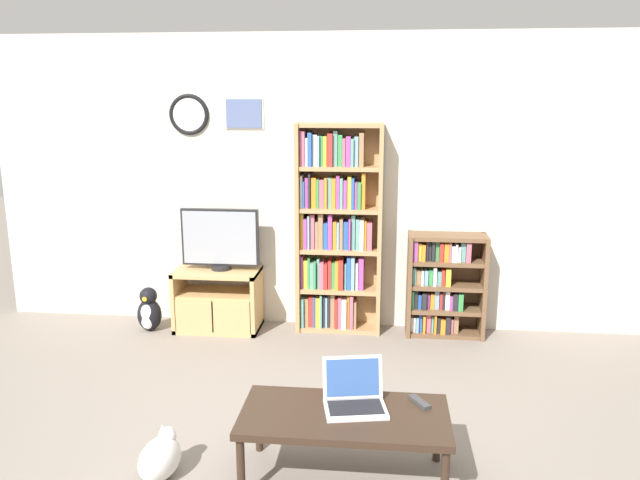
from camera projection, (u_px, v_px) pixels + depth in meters
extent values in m
plane|color=gray|center=(288.00, 471.00, 3.52)|extent=(18.00, 18.00, 0.00)
cube|color=beige|center=(327.00, 184.00, 5.55)|extent=(6.12, 0.06, 2.60)
torus|color=black|center=(189.00, 115.00, 5.49)|extent=(0.36, 0.04, 0.36)
cylinder|color=white|center=(189.00, 115.00, 5.49)|extent=(0.29, 0.02, 0.29)
cube|color=silver|center=(244.00, 113.00, 5.45)|extent=(0.35, 0.01, 0.27)
cube|color=slate|center=(244.00, 114.00, 5.44)|extent=(0.32, 0.02, 0.25)
cube|color=tan|center=(180.00, 298.00, 5.66)|extent=(0.04, 0.42, 0.55)
cube|color=tan|center=(257.00, 301.00, 5.59)|extent=(0.04, 0.42, 0.55)
cube|color=tan|center=(217.00, 272.00, 5.56)|extent=(0.75, 0.42, 0.04)
cube|color=tan|center=(219.00, 326.00, 5.68)|extent=(0.75, 0.42, 0.04)
cube|color=tan|center=(218.00, 293.00, 5.61)|extent=(0.68, 0.39, 0.04)
cube|color=tan|center=(194.00, 316.00, 5.47)|extent=(0.33, 0.02, 0.30)
cube|color=tan|center=(232.00, 317.00, 5.43)|extent=(0.33, 0.02, 0.30)
cylinder|color=black|center=(221.00, 267.00, 5.57)|extent=(0.18, 0.18, 0.04)
cube|color=black|center=(220.00, 237.00, 5.51)|extent=(0.69, 0.05, 0.51)
cube|color=#9399A3|center=(219.00, 238.00, 5.48)|extent=(0.65, 0.01, 0.47)
cube|color=tan|center=(299.00, 229.00, 5.48)|extent=(0.04, 0.26, 1.84)
cube|color=tan|center=(380.00, 231.00, 5.41)|extent=(0.04, 0.26, 1.84)
cube|color=tan|center=(340.00, 227.00, 5.56)|extent=(0.75, 0.02, 1.84)
cube|color=tan|center=(338.00, 327.00, 5.65)|extent=(0.68, 0.23, 0.04)
cube|color=tan|center=(339.00, 289.00, 5.57)|extent=(0.68, 0.23, 0.04)
cube|color=tan|center=(339.00, 250.00, 5.49)|extent=(0.68, 0.23, 0.04)
cube|color=tan|center=(339.00, 210.00, 5.40)|extent=(0.68, 0.23, 0.04)
cube|color=tan|center=(339.00, 168.00, 5.32)|extent=(0.68, 0.23, 0.04)
cube|color=tan|center=(340.00, 125.00, 5.24)|extent=(0.68, 0.23, 0.04)
cube|color=#5B9389|center=(303.00, 310.00, 5.65)|extent=(0.03, 0.21, 0.27)
cube|color=#93704C|center=(308.00, 310.00, 5.66)|extent=(0.04, 0.17, 0.26)
cube|color=red|center=(312.00, 309.00, 5.65)|extent=(0.04, 0.16, 0.28)
cube|color=#2856A8|center=(315.00, 310.00, 5.65)|extent=(0.02, 0.18, 0.28)
cube|color=gold|center=(318.00, 310.00, 5.65)|extent=(0.04, 0.17, 0.27)
cube|color=#5B9389|center=(322.00, 309.00, 5.63)|extent=(0.02, 0.19, 0.30)
cube|color=#232328|center=(324.00, 309.00, 5.64)|extent=(0.02, 0.17, 0.29)
cube|color=#759EB7|center=(327.00, 310.00, 5.64)|extent=(0.02, 0.16, 0.28)
cube|color=#232328|center=(329.00, 309.00, 5.63)|extent=(0.02, 0.16, 0.30)
cube|color=#93704C|center=(333.00, 309.00, 5.63)|extent=(0.04, 0.16, 0.30)
cube|color=red|center=(337.00, 311.00, 5.62)|extent=(0.02, 0.20, 0.27)
cube|color=#B75B70|center=(340.00, 311.00, 5.62)|extent=(0.03, 0.19, 0.28)
cube|color=white|center=(345.00, 312.00, 5.61)|extent=(0.04, 0.21, 0.27)
cube|color=orange|center=(349.00, 310.00, 5.61)|extent=(0.02, 0.18, 0.30)
cube|color=#B75B70|center=(352.00, 310.00, 5.60)|extent=(0.03, 0.20, 0.31)
cube|color=#93704C|center=(355.00, 313.00, 5.61)|extent=(0.02, 0.18, 0.25)
cube|color=#9E4293|center=(303.00, 271.00, 5.57)|extent=(0.02, 0.18, 0.29)
cube|color=gold|center=(306.00, 272.00, 5.58)|extent=(0.04, 0.16, 0.25)
cube|color=#388947|center=(310.00, 271.00, 5.57)|extent=(0.02, 0.17, 0.28)
cube|color=#5B9389|center=(313.00, 274.00, 5.57)|extent=(0.03, 0.19, 0.24)
cube|color=#388947|center=(316.00, 273.00, 5.56)|extent=(0.02, 0.20, 0.25)
cube|color=#5B9389|center=(319.00, 272.00, 5.57)|extent=(0.02, 0.16, 0.27)
cube|color=#B75B70|center=(322.00, 274.00, 5.56)|extent=(0.04, 0.19, 0.24)
cube|color=red|center=(326.00, 274.00, 5.56)|extent=(0.03, 0.18, 0.23)
cube|color=red|center=(330.00, 273.00, 5.56)|extent=(0.03, 0.17, 0.25)
cube|color=#388947|center=(334.00, 274.00, 5.56)|extent=(0.03, 0.16, 0.24)
cube|color=orange|center=(338.00, 274.00, 5.54)|extent=(0.03, 0.21, 0.26)
cube|color=red|center=(342.00, 273.00, 5.54)|extent=(0.04, 0.20, 0.27)
cube|color=#5B9389|center=(346.00, 275.00, 5.55)|extent=(0.02, 0.16, 0.23)
cube|color=#2856A8|center=(349.00, 272.00, 5.53)|extent=(0.03, 0.18, 0.29)
cube|color=#759EB7|center=(353.00, 272.00, 5.52)|extent=(0.03, 0.20, 0.29)
cube|color=white|center=(357.00, 275.00, 5.53)|extent=(0.02, 0.17, 0.24)
cube|color=#9E4293|center=(361.00, 272.00, 5.52)|extent=(0.04, 0.17, 0.29)
cube|color=gold|center=(303.00, 230.00, 5.49)|extent=(0.02, 0.17, 0.31)
cube|color=#9E4293|center=(306.00, 232.00, 5.49)|extent=(0.03, 0.19, 0.27)
cube|color=#759EB7|center=(310.00, 231.00, 5.48)|extent=(0.02, 0.19, 0.29)
cube|color=#B75B70|center=(313.00, 230.00, 5.49)|extent=(0.04, 0.16, 0.30)
cube|color=#93704C|center=(317.00, 234.00, 5.49)|extent=(0.03, 0.16, 0.24)
cube|color=#93704C|center=(321.00, 230.00, 5.48)|extent=(0.04, 0.17, 0.31)
cube|color=#2856A8|center=(326.00, 235.00, 5.48)|extent=(0.04, 0.16, 0.23)
cube|color=#9E4293|center=(331.00, 231.00, 5.47)|extent=(0.04, 0.18, 0.31)
cube|color=orange|center=(335.00, 234.00, 5.47)|extent=(0.03, 0.17, 0.24)
cube|color=#759EB7|center=(338.00, 235.00, 5.47)|extent=(0.02, 0.17, 0.24)
cube|color=#93704C|center=(342.00, 233.00, 5.46)|extent=(0.03, 0.17, 0.27)
cube|color=#2856A8|center=(346.00, 234.00, 5.46)|extent=(0.04, 0.16, 0.24)
cube|color=#9E4293|center=(350.00, 233.00, 5.45)|extent=(0.02, 0.20, 0.27)
cube|color=#5B9389|center=(354.00, 231.00, 5.45)|extent=(0.03, 0.16, 0.30)
cube|color=#5B9389|center=(358.00, 233.00, 5.45)|extent=(0.03, 0.18, 0.27)
cube|color=white|center=(362.00, 234.00, 5.44)|extent=(0.03, 0.20, 0.26)
cube|color=orange|center=(365.00, 234.00, 5.44)|extent=(0.02, 0.18, 0.25)
cube|color=#B75B70|center=(370.00, 235.00, 5.44)|extent=(0.04, 0.18, 0.24)
cube|color=white|center=(302.00, 191.00, 5.41)|extent=(0.02, 0.17, 0.28)
cube|color=#2856A8|center=(305.00, 194.00, 5.42)|extent=(0.02, 0.17, 0.23)
cube|color=#9E4293|center=(307.00, 192.00, 5.41)|extent=(0.03, 0.16, 0.26)
cube|color=#232328|center=(310.00, 190.00, 5.40)|extent=(0.02, 0.18, 0.30)
cube|color=orange|center=(314.00, 192.00, 5.41)|extent=(0.04, 0.16, 0.26)
cube|color=#388947|center=(318.00, 193.00, 5.40)|extent=(0.02, 0.16, 0.25)
cube|color=#B75B70|center=(322.00, 193.00, 5.40)|extent=(0.04, 0.16, 0.25)
cube|color=orange|center=(326.00, 192.00, 5.39)|extent=(0.02, 0.19, 0.26)
cube|color=#5B9389|center=(330.00, 192.00, 5.39)|extent=(0.04, 0.16, 0.26)
cube|color=orange|center=(334.00, 193.00, 5.39)|extent=(0.03, 0.18, 0.26)
cube|color=#9E4293|center=(338.00, 191.00, 5.38)|extent=(0.03, 0.17, 0.28)
cube|color=#5B9389|center=(342.00, 193.00, 5.38)|extent=(0.03, 0.17, 0.26)
cube|color=#9E4293|center=(346.00, 194.00, 5.38)|extent=(0.03, 0.17, 0.24)
cube|color=gold|center=(350.00, 192.00, 5.38)|extent=(0.03, 0.16, 0.28)
cube|color=#2856A8|center=(353.00, 193.00, 5.36)|extent=(0.02, 0.20, 0.27)
cube|color=#9E4293|center=(356.00, 195.00, 5.37)|extent=(0.02, 0.19, 0.23)
cube|color=#388947|center=(360.00, 195.00, 5.36)|extent=(0.03, 0.21, 0.23)
cube|color=orange|center=(364.00, 190.00, 5.35)|extent=(0.03, 0.18, 0.31)
cube|color=#B75B70|center=(303.00, 148.00, 5.33)|extent=(0.04, 0.18, 0.30)
cube|color=white|center=(308.00, 152.00, 5.33)|extent=(0.02, 0.18, 0.24)
cube|color=#2856A8|center=(311.00, 149.00, 5.32)|extent=(0.03, 0.21, 0.28)
cube|color=white|center=(316.00, 150.00, 5.33)|extent=(0.04, 0.16, 0.27)
cube|color=#759EB7|center=(319.00, 151.00, 5.31)|extent=(0.02, 0.20, 0.26)
cube|color=#388947|center=(323.00, 151.00, 5.32)|extent=(0.03, 0.17, 0.25)
cube|color=gold|center=(326.00, 151.00, 5.32)|extent=(0.03, 0.17, 0.25)
cube|color=red|center=(331.00, 150.00, 5.30)|extent=(0.04, 0.20, 0.28)
cube|color=#5B9389|center=(336.00, 148.00, 5.30)|extent=(0.04, 0.16, 0.30)
cube|color=#388947|center=(341.00, 150.00, 5.30)|extent=(0.04, 0.17, 0.27)
cube|color=#B75B70|center=(345.00, 152.00, 5.30)|extent=(0.03, 0.18, 0.24)
cube|color=#9E4293|center=(349.00, 151.00, 5.29)|extent=(0.04, 0.20, 0.25)
cube|color=#5B9389|center=(353.00, 152.00, 5.29)|extent=(0.02, 0.20, 0.23)
cube|color=#759EB7|center=(357.00, 151.00, 5.29)|extent=(0.03, 0.17, 0.25)
cube|color=#93704C|center=(362.00, 149.00, 5.28)|extent=(0.04, 0.17, 0.28)
cube|color=brown|center=(409.00, 284.00, 5.47)|extent=(0.04, 0.29, 0.90)
cube|color=brown|center=(483.00, 287.00, 5.41)|extent=(0.04, 0.29, 0.90)
cube|color=brown|center=(444.00, 281.00, 5.57)|extent=(0.67, 0.02, 0.90)
cube|color=brown|center=(444.00, 332.00, 5.54)|extent=(0.60, 0.26, 0.04)
cube|color=brown|center=(445.00, 309.00, 5.49)|extent=(0.60, 0.26, 0.04)
cube|color=brown|center=(446.00, 285.00, 5.44)|extent=(0.60, 0.26, 0.04)
cube|color=brown|center=(447.00, 261.00, 5.39)|extent=(0.60, 0.26, 0.04)
cube|color=brown|center=(448.00, 237.00, 5.34)|extent=(0.60, 0.26, 0.04)
cube|color=white|center=(413.00, 321.00, 5.56)|extent=(0.04, 0.19, 0.13)
cube|color=#759EB7|center=(417.00, 322.00, 5.55)|extent=(0.02, 0.22, 0.14)
cube|color=#2856A8|center=(420.00, 320.00, 5.55)|extent=(0.03, 0.19, 0.17)
cube|color=orange|center=(424.00, 321.00, 5.54)|extent=(0.02, 0.24, 0.16)
cube|color=#B75B70|center=(428.00, 320.00, 5.55)|extent=(0.04, 0.19, 0.17)
cube|color=#5B9389|center=(432.00, 321.00, 5.54)|extent=(0.02, 0.19, 0.15)
cube|color=orange|center=(435.00, 321.00, 5.53)|extent=(0.02, 0.23, 0.17)
cube|color=#232328|center=(438.00, 322.00, 5.54)|extent=(0.03, 0.21, 0.14)
cube|color=orange|center=(442.00, 323.00, 5.53)|extent=(0.04, 0.24, 0.13)
cube|color=#232328|center=(447.00, 322.00, 5.52)|extent=(0.03, 0.23, 0.16)
cube|color=#B75B70|center=(451.00, 323.00, 5.53)|extent=(0.03, 0.19, 0.13)
cube|color=#93704C|center=(455.00, 322.00, 5.52)|extent=(0.04, 0.18, 0.16)
cube|color=#388947|center=(412.00, 297.00, 5.50)|extent=(0.02, 0.22, 0.16)
cube|color=#232328|center=(416.00, 296.00, 5.51)|extent=(0.03, 0.20, 0.17)
cube|color=#2856A8|center=(419.00, 299.00, 5.51)|extent=(0.03, 0.20, 0.13)
cube|color=#232328|center=(424.00, 298.00, 5.49)|extent=(0.04, 0.23, 0.15)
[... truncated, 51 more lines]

